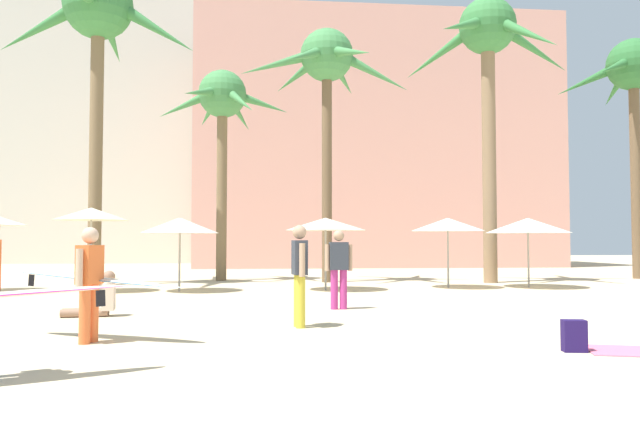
# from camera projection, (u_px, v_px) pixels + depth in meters

# --- Properties ---
(ground) EXTENTS (120.00, 120.00, 0.00)m
(ground) POSITION_uv_depth(u_px,v_px,m) (374.00, 383.00, 6.44)
(ground) COLOR #C6B28C
(hotel_pink) EXTENTS (21.31, 8.23, 14.89)m
(hotel_pink) POSITION_uv_depth(u_px,v_px,m) (373.00, 146.00, 38.99)
(hotel_pink) COLOR #DB9989
(hotel_pink) RESTS_ON ground
(hotel_tower_gray) EXTENTS (19.75, 9.21, 24.66)m
(hotel_tower_gray) POSITION_uv_depth(u_px,v_px,m) (132.00, 98.00, 47.30)
(hotel_tower_gray) COLOR beige
(hotel_tower_gray) RESTS_ON ground
(palm_tree_far_left) EXTENTS (6.98, 7.45, 10.75)m
(palm_tree_far_left) POSITION_uv_depth(u_px,v_px,m) (98.00, 22.00, 21.38)
(palm_tree_far_left) COLOR brown
(palm_tree_far_left) RESTS_ON ground
(palm_tree_left) EXTENTS (6.09, 6.45, 10.36)m
(palm_tree_left) POSITION_uv_depth(u_px,v_px,m) (488.00, 50.00, 22.77)
(palm_tree_left) COLOR #896B4C
(palm_tree_left) RESTS_ON ground
(palm_tree_center) EXTENTS (6.30, 6.18, 9.32)m
(palm_tree_center) POSITION_uv_depth(u_px,v_px,m) (326.00, 69.00, 23.01)
(palm_tree_center) COLOR brown
(palm_tree_center) RESTS_ON ground
(palm_tree_right) EXTENTS (5.06, 4.75, 8.01)m
(palm_tree_right) POSITION_uv_depth(u_px,v_px,m) (222.00, 108.00, 23.84)
(palm_tree_right) COLOR brown
(palm_tree_right) RESTS_ON ground
(palm_tree_far_right) EXTENTS (5.64, 5.80, 9.66)m
(palm_tree_far_right) POSITION_uv_depth(u_px,v_px,m) (633.00, 78.00, 25.23)
(palm_tree_far_right) COLOR brown
(palm_tree_far_right) RESTS_ON ground
(cafe_umbrella_0) EXTENTS (2.12, 2.12, 2.46)m
(cafe_umbrella_0) POSITION_uv_depth(u_px,v_px,m) (91.00, 214.00, 18.30)
(cafe_umbrella_0) COLOR gray
(cafe_umbrella_0) RESTS_ON ground
(cafe_umbrella_1) EXTENTS (2.28, 2.28, 2.17)m
(cafe_umbrella_1) POSITION_uv_depth(u_px,v_px,m) (180.00, 225.00, 18.44)
(cafe_umbrella_1) COLOR gray
(cafe_umbrella_1) RESTS_ON ground
(cafe_umbrella_5) EXTENTS (2.44, 2.44, 2.19)m
(cafe_umbrella_5) POSITION_uv_depth(u_px,v_px,m) (326.00, 224.00, 18.95)
(cafe_umbrella_5) COLOR gray
(cafe_umbrella_5) RESTS_ON ground
(cafe_umbrella_6) EXTENTS (2.32, 2.32, 2.22)m
(cafe_umbrella_6) POSITION_uv_depth(u_px,v_px,m) (448.00, 225.00, 19.93)
(cafe_umbrella_6) COLOR gray
(cafe_umbrella_6) RESTS_ON ground
(cafe_umbrella_7) EXTENTS (2.69, 2.69, 2.22)m
(cafe_umbrella_7) POSITION_uv_depth(u_px,v_px,m) (528.00, 226.00, 20.08)
(cafe_umbrella_7) COLOR gray
(cafe_umbrella_7) RESTS_ON ground
(backpack) EXTENTS (0.32, 0.28, 0.42)m
(backpack) POSITION_uv_depth(u_px,v_px,m) (574.00, 336.00, 8.27)
(backpack) COLOR #1F1248
(backpack) RESTS_ON ground
(person_near_left) EXTENTS (2.84, 1.56, 1.66)m
(person_near_left) POSITION_uv_depth(u_px,v_px,m) (92.00, 279.00, 9.16)
(person_near_left) COLOR orange
(person_near_left) RESTS_ON ground
(person_far_right) EXTENTS (0.27, 0.61, 1.74)m
(person_far_right) POSITION_uv_depth(u_px,v_px,m) (300.00, 271.00, 10.69)
(person_far_right) COLOR gold
(person_far_right) RESTS_ON ground
(person_near_right) EXTENTS (0.60, 0.25, 1.71)m
(person_near_right) POSITION_uv_depth(u_px,v_px,m) (339.00, 266.00, 13.54)
(person_near_right) COLOR #B7337F
(person_near_right) RESTS_ON ground
(person_far_left) EXTENTS (1.01, 0.49, 0.89)m
(person_far_left) POSITION_uv_depth(u_px,v_px,m) (99.00, 301.00, 12.22)
(person_far_left) COLOR #936B51
(person_far_left) RESTS_ON ground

